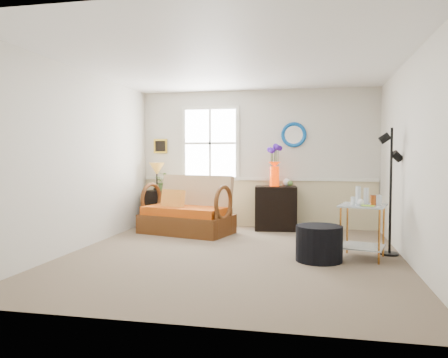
% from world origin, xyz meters
% --- Properties ---
extents(floor, '(4.50, 5.00, 0.01)m').
position_xyz_m(floor, '(0.00, 0.00, 0.00)').
color(floor, '#6A5D4A').
rests_on(floor, ground).
extents(ceiling, '(4.50, 5.00, 0.01)m').
position_xyz_m(ceiling, '(0.00, 0.00, 2.60)').
color(ceiling, white).
rests_on(ceiling, walls).
extents(walls, '(4.51, 5.01, 2.60)m').
position_xyz_m(walls, '(0.00, 0.00, 1.30)').
color(walls, beige).
rests_on(walls, floor).
extents(wainscot, '(4.46, 0.02, 0.90)m').
position_xyz_m(wainscot, '(0.00, 2.48, 0.45)').
color(wainscot, tan).
rests_on(wainscot, walls).
extents(chair_rail, '(4.46, 0.04, 0.06)m').
position_xyz_m(chair_rail, '(0.00, 2.47, 0.92)').
color(chair_rail, silver).
rests_on(chair_rail, walls).
extents(window, '(1.14, 0.06, 1.44)m').
position_xyz_m(window, '(-0.90, 2.47, 1.60)').
color(window, white).
rests_on(window, walls).
extents(picture, '(0.28, 0.03, 0.28)m').
position_xyz_m(picture, '(-1.92, 2.48, 1.55)').
color(picture, '#AE8923').
rests_on(picture, walls).
extents(mirror, '(0.47, 0.07, 0.47)m').
position_xyz_m(mirror, '(0.70, 2.48, 1.75)').
color(mirror, blue).
rests_on(mirror, walls).
extents(loveseat, '(1.71, 1.24, 1.00)m').
position_xyz_m(loveseat, '(-1.10, 1.52, 0.50)').
color(loveseat, '#573012').
rests_on(loveseat, floor).
extents(throw_pillow, '(0.45, 0.24, 0.44)m').
position_xyz_m(throw_pillow, '(-1.34, 1.47, 0.55)').
color(throw_pillow, '#CD601A').
rests_on(throw_pillow, loveseat).
extents(lamp_stand, '(0.44, 0.44, 0.69)m').
position_xyz_m(lamp_stand, '(-1.90, 2.22, 0.34)').
color(lamp_stand, black).
rests_on(lamp_stand, floor).
extents(table_lamp, '(0.33, 0.33, 0.53)m').
position_xyz_m(table_lamp, '(-1.91, 2.23, 0.95)').
color(table_lamp, orange).
rests_on(table_lamp, lamp_stand).
extents(potted_plant, '(0.41, 0.43, 0.27)m').
position_xyz_m(potted_plant, '(-1.75, 2.18, 0.82)').
color(potted_plant, '#4D7433').
rests_on(potted_plant, lamp_stand).
extents(cabinet, '(0.79, 0.55, 0.80)m').
position_xyz_m(cabinet, '(0.40, 2.19, 0.40)').
color(cabinet, black).
rests_on(cabinet, floor).
extents(flower_vase, '(0.28, 0.28, 0.75)m').
position_xyz_m(flower_vase, '(0.37, 2.22, 1.18)').
color(flower_vase, '#F13100').
rests_on(flower_vase, cabinet).
extents(side_table, '(0.69, 0.69, 0.71)m').
position_xyz_m(side_table, '(1.71, 0.16, 0.36)').
color(side_table, '#B36D26').
rests_on(side_table, floor).
extents(tabletop_items, '(0.47, 0.47, 0.23)m').
position_xyz_m(tabletop_items, '(1.75, 0.18, 0.83)').
color(tabletop_items, silver).
rests_on(tabletop_items, side_table).
extents(floor_lamp, '(0.26, 0.26, 1.73)m').
position_xyz_m(floor_lamp, '(2.10, 0.46, 0.87)').
color(floor_lamp, black).
rests_on(floor_lamp, floor).
extents(ottoman, '(0.75, 0.75, 0.46)m').
position_xyz_m(ottoman, '(1.15, -0.09, 0.23)').
color(ottoman, black).
rests_on(ottoman, floor).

